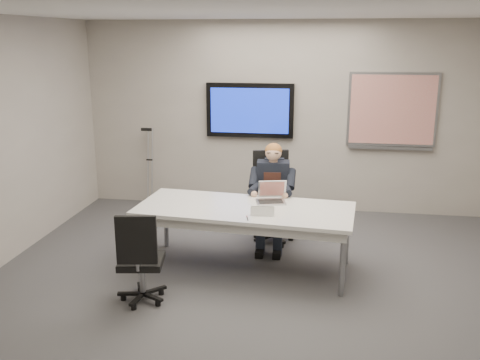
# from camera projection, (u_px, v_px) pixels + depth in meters

# --- Properties ---
(floor) EXTENTS (6.00, 6.00, 0.02)m
(floor) POSITION_uv_depth(u_px,v_px,m) (257.00, 297.00, 5.41)
(floor) COLOR #3D3D40
(floor) RESTS_ON ground
(ceiling) EXTENTS (6.00, 6.00, 0.02)m
(ceiling) POSITION_uv_depth(u_px,v_px,m) (260.00, 8.00, 4.69)
(ceiling) COLOR white
(ceiling) RESTS_ON wall_back
(wall_back) EXTENTS (6.00, 0.02, 2.80)m
(wall_back) POSITION_uv_depth(u_px,v_px,m) (284.00, 117.00, 7.91)
(wall_back) COLOR #9E988F
(wall_back) RESTS_ON ground
(wall_front) EXTENTS (6.00, 0.02, 2.80)m
(wall_front) POSITION_uv_depth(u_px,v_px,m) (168.00, 329.00, 2.19)
(wall_front) COLOR #9E988F
(wall_front) RESTS_ON ground
(conference_table) EXTENTS (2.45, 1.19, 0.73)m
(conference_table) POSITION_uv_depth(u_px,v_px,m) (245.00, 214.00, 5.93)
(conference_table) COLOR silver
(conference_table) RESTS_ON ground
(tv_display) EXTENTS (1.30, 0.09, 0.80)m
(tv_display) POSITION_uv_depth(u_px,v_px,m) (250.00, 110.00, 7.91)
(tv_display) COLOR black
(tv_display) RESTS_ON wall_back
(whiteboard) EXTENTS (1.25, 0.08, 1.10)m
(whiteboard) POSITION_uv_depth(u_px,v_px,m) (392.00, 111.00, 7.61)
(whiteboard) COLOR gray
(whiteboard) RESTS_ON wall_back
(office_chair_far) EXTENTS (0.67, 0.67, 1.15)m
(office_chair_far) POSITION_uv_depth(u_px,v_px,m) (272.00, 213.00, 6.87)
(office_chair_far) COLOR black
(office_chair_far) RESTS_ON ground
(office_chair_near) EXTENTS (0.53, 0.53, 0.96)m
(office_chair_near) POSITION_uv_depth(u_px,v_px,m) (141.00, 274.00, 5.25)
(office_chair_near) COLOR black
(office_chair_near) RESTS_ON ground
(seated_person) EXTENTS (0.42, 0.71, 1.30)m
(seated_person) POSITION_uv_depth(u_px,v_px,m) (271.00, 207.00, 6.58)
(seated_person) COLOR #1D2330
(seated_person) RESTS_ON office_chair_far
(crutch) EXTENTS (0.28, 0.49, 1.29)m
(crutch) POSITION_uv_depth(u_px,v_px,m) (150.00, 165.00, 8.25)
(crutch) COLOR #B1B4B9
(crutch) RESTS_ON ground
(laptop) EXTENTS (0.37, 0.38, 0.23)m
(laptop) POSITION_uv_depth(u_px,v_px,m) (271.00, 196.00, 6.11)
(laptop) COLOR #B6B6B8
(laptop) RESTS_ON conference_table
(name_tent) EXTENTS (0.25, 0.09, 0.10)m
(name_tent) POSITION_uv_depth(u_px,v_px,m) (262.00, 211.00, 5.63)
(name_tent) COLOR silver
(name_tent) RESTS_ON conference_table
(pen) EXTENTS (0.04, 0.13, 0.01)m
(pen) POSITION_uv_depth(u_px,v_px,m) (247.00, 218.00, 5.54)
(pen) COLOR black
(pen) RESTS_ON conference_table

